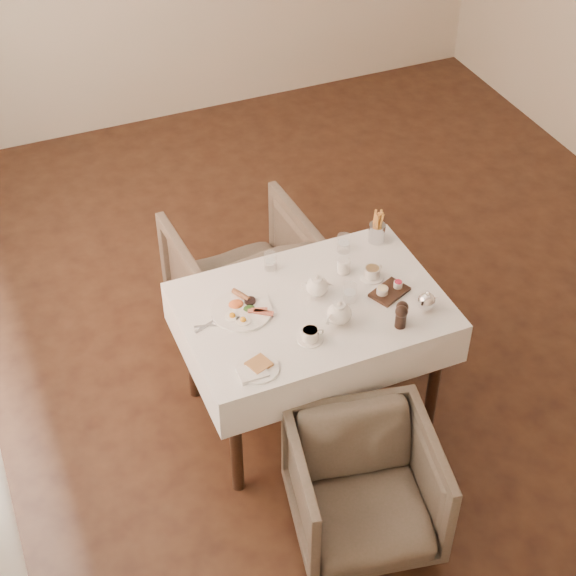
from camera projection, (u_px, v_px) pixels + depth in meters
The scene contains 20 objects.
table at pixel (312, 322), 4.38m from camera, with size 1.28×0.88×0.75m.
armchair_near at pixel (364, 488), 4.03m from camera, with size 0.65×0.66×0.60m, color #4D4538.
armchair_far at pixel (244, 276), 5.08m from camera, with size 0.76×0.78×0.71m, color #4D4538.
breakfast_plate at pixel (242, 309), 4.26m from camera, with size 0.30×0.30×0.04m.
side_plate at pixel (256, 369), 3.96m from camera, with size 0.20×0.20×0.02m.
teapot_centre at pixel (317, 285), 4.32m from camera, with size 0.16×0.12×0.13m, color white, non-canonical shape.
teapot_front at pixel (339, 312), 4.16m from camera, with size 0.17×0.13×0.13m, color white, non-canonical shape.
creamer at pixel (344, 266), 4.46m from camera, with size 0.07×0.07×0.08m, color white.
teacup_near at pixel (310, 335), 4.10m from camera, with size 0.13×0.13×0.06m.
teacup_far at pixel (372, 273), 4.44m from camera, with size 0.12×0.12×0.06m.
glass_left at pixel (270, 261), 4.48m from camera, with size 0.07×0.07×0.09m, color silver.
glass_mid at pixel (350, 293), 4.30m from camera, with size 0.07×0.07×0.09m, color silver.
glass_right at pixel (344, 243), 4.59m from camera, with size 0.07×0.07×0.10m, color silver.
condiment_board at pixel (389, 291), 4.35m from camera, with size 0.22×0.19×0.05m.
pepper_mill_left at pixel (401, 316), 4.14m from camera, with size 0.06×0.06×0.12m, color black, non-canonical shape.
pepper_mill_right at pixel (402, 312), 4.17m from camera, with size 0.06×0.06×0.12m, color black, non-canonical shape.
silver_pot at pixel (427, 300), 4.24m from camera, with size 0.11×0.09×0.11m, color white, non-canonical shape.
fries_cup at pixel (377, 228), 4.63m from camera, with size 0.09×0.09×0.19m.
cutlery_fork at pixel (212, 322), 4.20m from camera, with size 0.02×0.21×0.00m, color silver.
cutlery_knife at pixel (213, 325), 4.19m from camera, with size 0.01×0.18×0.00m, color silver.
Camera 1 is at (-2.00, -3.73, 3.63)m, focal length 55.00 mm.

